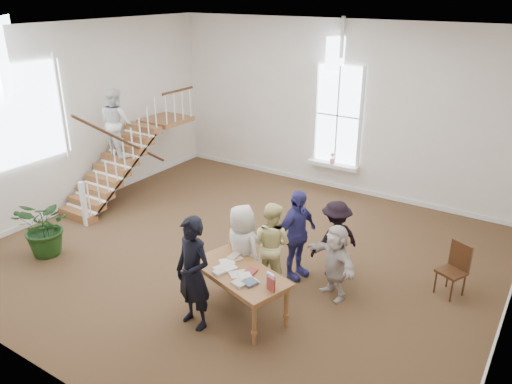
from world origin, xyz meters
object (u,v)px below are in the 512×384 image
Objects in this scene: person_yellow at (271,244)px; floor_plant at (46,227)px; library_table at (239,276)px; side_chair at (455,266)px; police_officer at (193,273)px; woman_cluster_b at (335,239)px; woman_cluster_a at (296,235)px; woman_cluster_c at (335,262)px; elderly_woman at (242,250)px.

person_yellow is 1.29× the size of floor_plant.
floor_plant reaches higher than library_table.
police_officer is at bearing -111.59° from side_chair.
woman_cluster_a is at bearing -21.32° from woman_cluster_b.
person_yellow reaches higher than library_table.
police_officer is at bearing -98.24° from woman_cluster_c.
library_table is at bearing 134.16° from elderly_woman.
person_yellow is at bearing -106.67° from elderly_woman.
woman_cluster_a is 1.80× the size of side_chair.
library_table is 1.18× the size of person_yellow.
police_officer is 1.80m from person_yellow.
woman_cluster_a is at bearing -162.75° from woman_cluster_c.
police_officer is 1.96× the size of side_chair.
floor_plant is (-5.64, -1.86, -0.06)m from woman_cluster_c.
elderly_woman is 0.58m from person_yellow.
floor_plant is 1.29× the size of side_chair.
woman_cluster_b is 5.90m from floor_plant.
elderly_woman is 1.33× the size of floor_plant.
side_chair is (2.92, 2.63, -0.19)m from library_table.
police_officer is 1.18× the size of person_yellow.
police_officer is at bearing 99.72° from elderly_woman.
elderly_woman is (-0.35, 0.60, 0.11)m from library_table.
person_yellow is 0.54m from woman_cluster_a.
person_yellow is 1.17× the size of woman_cluster_c.
woman_cluster_c is at bearing -89.85° from woman_cluster_a.
woman_cluster_c is at bearing -138.31° from elderly_woman.
side_chair is at bearing -154.81° from person_yellow.
woman_cluster_a is 1.15× the size of woman_cluster_b.
woman_cluster_a is 5.18m from floor_plant.
police_officer reaches higher than elderly_woman.
woman_cluster_c is (1.47, 0.76, -0.15)m from elderly_woman.
elderly_woman is 1.67m from woman_cluster_c.
woman_cluster_a is at bearing 82.16° from police_officer.
woman_cluster_c is (0.90, -0.20, -0.19)m from woman_cluster_a.
police_officer reaches higher than woman_cluster_b.
floor_plant is (-5.34, -2.51, -0.14)m from woman_cluster_b.
side_chair is (1.79, 1.26, -0.15)m from woman_cluster_c.
person_yellow is 1.66× the size of side_chair.
floor_plant is (-4.17, -1.10, -0.21)m from elderly_woman.
elderly_woman is at bearing 94.53° from police_officer.
elderly_woman is at bearing 14.77° from floor_plant.
elderly_woman reaches higher than side_chair.
library_table is 1.52× the size of floor_plant.
woman_cluster_a reaches higher than person_yellow.
person_yellow is 3.35m from side_chair.
police_officer reaches higher than person_yellow.
person_yellow is at bearing 86.23° from police_officer.
floor_plant is at bearing -133.00° from side_chair.
side_chair is at bearing 64.92° from woman_cluster_c.
woman_cluster_c is 1.41× the size of side_chair.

